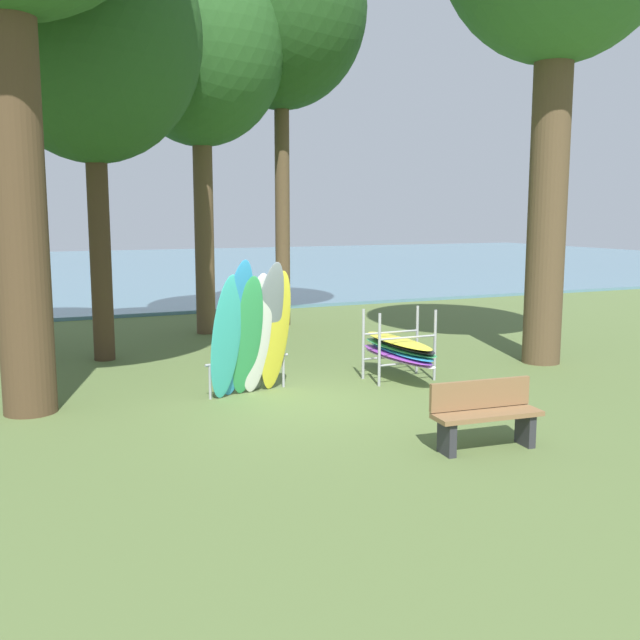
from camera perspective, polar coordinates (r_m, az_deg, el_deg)
ground_plane at (r=11.53m, az=-1.80°, el=-6.32°), size 80.00×80.00×0.00m
lake_water at (r=39.08m, az=-17.53°, el=3.78°), size 80.00×36.00×0.10m
tree_far_left_back at (r=15.37m, az=-17.45°, el=20.41°), size 4.19×4.19×8.67m
tree_far_right_back at (r=18.26m, az=-9.35°, el=20.14°), size 3.97×3.97×9.02m
tree_deep_back at (r=19.66m, az=-3.07°, el=23.03°), size 4.28×4.28×10.41m
leaning_board_pile at (r=11.65m, az=-5.34°, el=-1.03°), size 1.55×0.94×2.23m
board_storage_rack at (r=12.92m, az=6.20°, el=-2.25°), size 1.15×2.13×1.25m
park_bench at (r=9.38m, az=12.74°, el=-7.11°), size 1.43×0.52×0.85m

